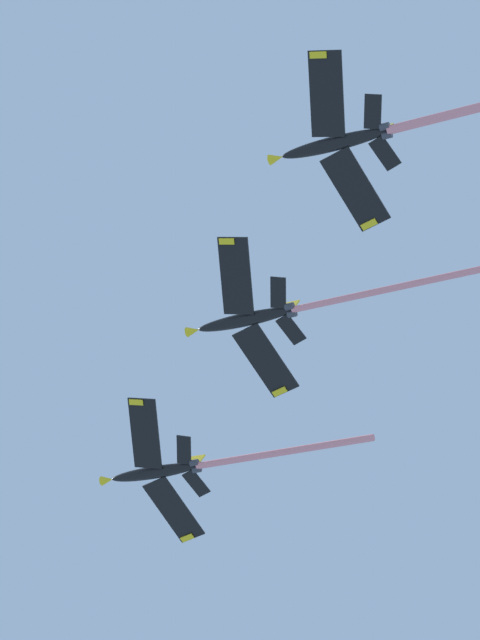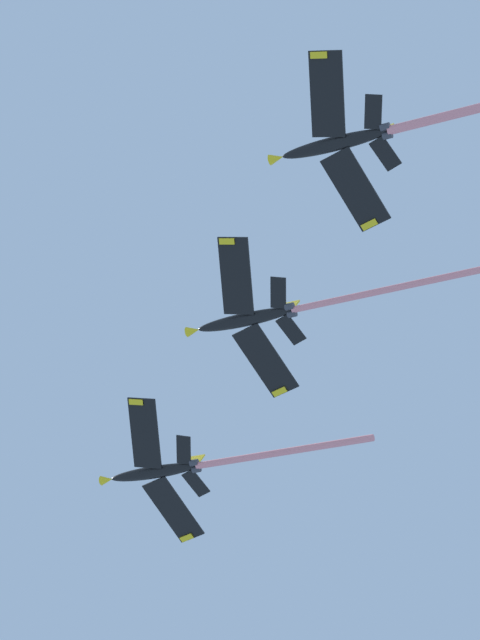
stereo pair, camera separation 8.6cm
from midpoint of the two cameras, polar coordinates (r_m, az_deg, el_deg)
The scene contains 3 objects.
jet_lead at distance 167.65m, azimuth -2.25°, elevation -6.10°, with size 27.76×24.93×13.28m.
jet_second at distance 155.23m, azimuth 1.53°, elevation 0.30°, with size 28.44×25.21×13.56m.
jet_third at distance 144.93m, azimuth 6.45°, elevation 7.86°, with size 30.86×27.63×14.12m.
Camera 1 is at (39.87, -19.22, 1.71)m, focal length 77.57 mm.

